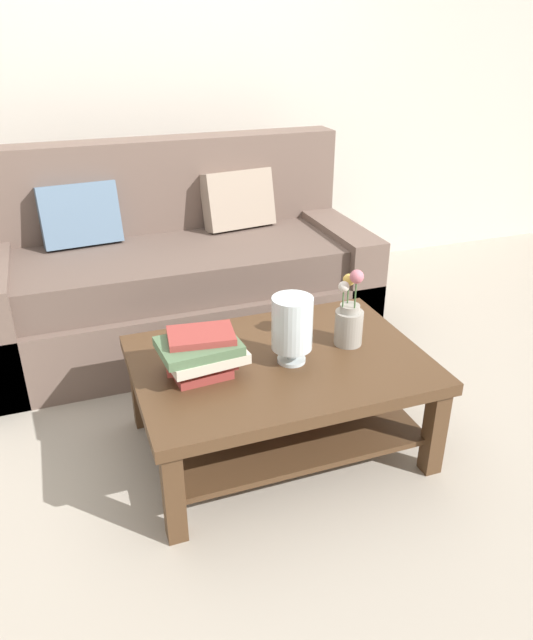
% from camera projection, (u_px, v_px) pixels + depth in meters
% --- Properties ---
extents(ground_plane, '(10.00, 10.00, 0.00)m').
position_uv_depth(ground_plane, '(248.00, 403.00, 2.84)').
color(ground_plane, '#ADA393').
extents(back_wall, '(6.40, 0.12, 2.70)m').
position_uv_depth(back_wall, '(159.00, 72.00, 3.62)').
color(back_wall, beige).
rests_on(back_wall, ground).
extents(couch, '(2.05, 0.90, 1.06)m').
position_uv_depth(couch, '(177.00, 276.00, 3.31)').
color(couch, brown).
rests_on(couch, ground).
extents(coffee_table, '(1.15, 0.82, 0.43)m').
position_uv_depth(coffee_table, '(279.00, 383.00, 2.42)').
color(coffee_table, '#4C331E').
rests_on(coffee_table, ground).
extents(book_stack_main, '(0.33, 0.25, 0.17)m').
position_uv_depth(book_stack_main, '(201.00, 353.00, 2.22)').
color(book_stack_main, '#993833').
rests_on(book_stack_main, coffee_table).
extents(glass_hurricane_vase, '(0.16, 0.16, 0.27)m').
position_uv_depth(glass_hurricane_vase, '(292.00, 325.00, 2.28)').
color(glass_hurricane_vase, silver).
rests_on(glass_hurricane_vase, coffee_table).
extents(flower_pitcher, '(0.12, 0.12, 0.34)m').
position_uv_depth(flower_pitcher, '(349.00, 317.00, 2.43)').
color(flower_pitcher, '#9E998E').
rests_on(flower_pitcher, coffee_table).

